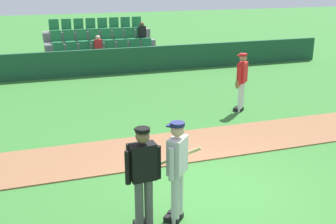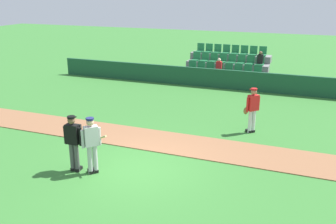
# 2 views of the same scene
# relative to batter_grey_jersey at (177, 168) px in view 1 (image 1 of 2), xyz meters

# --- Properties ---
(ground_plane) EXTENTS (80.00, 80.00, 0.00)m
(ground_plane) POSITION_rel_batter_grey_jersey_xyz_m (1.12, 0.77, -0.97)
(ground_plane) COLOR #33702D
(infield_dirt_path) EXTENTS (28.00, 1.89, 0.03)m
(infield_dirt_path) POSITION_rel_batter_grey_jersey_xyz_m (1.12, 2.98, -0.95)
(infield_dirt_path) COLOR brown
(infield_dirt_path) RESTS_ON ground
(dugout_fence) EXTENTS (20.00, 0.16, 1.06)m
(dugout_fence) POSITION_rel_batter_grey_jersey_xyz_m (1.12, 11.30, -0.44)
(dugout_fence) COLOR #19472D
(dugout_fence) RESTS_ON ground
(stadium_bleachers) EXTENTS (5.00, 2.95, 2.05)m
(stadium_bleachers) POSITION_rel_batter_grey_jersey_xyz_m (1.13, 13.17, -0.36)
(stadium_bleachers) COLOR slate
(stadium_bleachers) RESTS_ON ground
(batter_grey_jersey) EXTENTS (0.75, 0.68, 1.76)m
(batter_grey_jersey) POSITION_rel_batter_grey_jersey_xyz_m (0.00, 0.00, 0.00)
(batter_grey_jersey) COLOR #B2B2B2
(batter_grey_jersey) RESTS_ON ground
(umpire_home_plate) EXTENTS (0.59, 0.32, 1.76)m
(umpire_home_plate) POSITION_rel_batter_grey_jersey_xyz_m (-0.59, -0.06, 0.03)
(umpire_home_plate) COLOR #4C4C4C
(umpire_home_plate) RESTS_ON ground
(runner_red_jersey) EXTENTS (0.56, 0.50, 1.76)m
(runner_red_jersey) POSITION_rel_batter_grey_jersey_xyz_m (3.87, 5.05, -0.01)
(runner_red_jersey) COLOR silver
(runner_red_jersey) RESTS_ON ground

